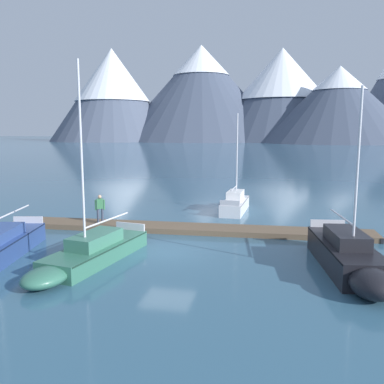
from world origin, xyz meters
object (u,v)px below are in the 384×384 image
at_px(sailboat_mid_dock_port, 236,203).
at_px(person_on_dock, 100,207).
at_px(sailboat_mid_dock_starboard, 349,257).
at_px(sailboat_second_berth, 90,253).

distance_m(sailboat_mid_dock_port, person_on_dock, 10.27).
bearing_deg(sailboat_mid_dock_starboard, person_on_dock, 158.37).
bearing_deg(sailboat_second_berth, sailboat_mid_dock_port, 68.95).
relative_size(sailboat_mid_dock_port, sailboat_mid_dock_starboard, 0.94).
distance_m(sailboat_mid_dock_starboard, person_on_dock, 14.31).
height_order(sailboat_second_berth, sailboat_mid_dock_starboard, sailboat_second_berth).
relative_size(sailboat_mid_dock_starboard, person_on_dock, 4.43).
xyz_separation_m(sailboat_mid_dock_starboard, person_on_dock, (-13.29, 5.27, 0.59)).
relative_size(sailboat_second_berth, sailboat_mid_dock_port, 1.23).
distance_m(sailboat_mid_dock_port, sailboat_mid_dock_starboard, 13.51).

